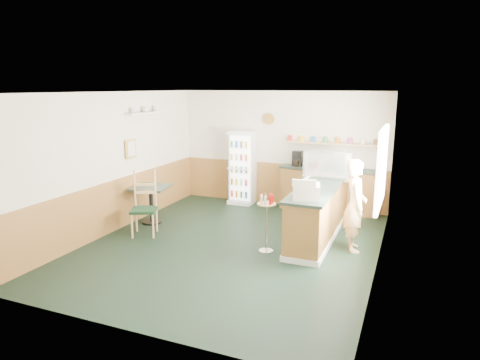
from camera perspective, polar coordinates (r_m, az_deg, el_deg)
The scene contains 13 objects.
ground at distance 7.80m, azimuth -1.13°, elevation -8.64°, with size 6.00×6.00×0.00m, color black.
room_envelope at distance 8.14m, azimuth -0.61°, elevation 3.39°, with size 5.04×6.02×2.72m.
service_counter at distance 8.24m, azimuth 10.54°, elevation -4.30°, with size 0.68×3.01×1.01m.
back_counter at distance 9.89m, azimuth 11.71°, elevation -1.02°, with size 2.24×0.42×1.69m.
drinks_fridge at distance 10.33m, azimuth 0.32°, elevation 1.69°, with size 0.58×0.52×1.77m.
display_case at distance 8.67m, azimuth 11.62°, elevation 1.96°, with size 0.91×0.48×0.52m.
cash_register at distance 7.00m, azimuth 8.86°, elevation -1.52°, with size 0.42×0.44×0.24m, color beige.
shopkeeper at distance 7.58m, azimuth 15.07°, elevation -3.29°, with size 0.54×0.39×1.61m, color tan.
condiment_stand at distance 7.30m, azimuth 3.54°, elevation -4.64°, with size 0.32×0.32×1.00m.
newspaper_rack at distance 8.53m, azimuth 8.63°, elevation -2.44°, with size 0.09×0.40×0.81m.
cafe_table at distance 9.03m, azimuth -11.79°, elevation -2.27°, with size 0.83×0.83×0.78m.
cafe_chair at distance 8.39m, azimuth -12.35°, elevation -2.75°, with size 0.61×0.62×1.24m.
dog_doorstop at distance 8.40m, azimuth 7.55°, elevation -6.41°, with size 0.19×0.24×0.23m.
Camera 1 is at (2.89, -6.68, 2.79)m, focal length 32.00 mm.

